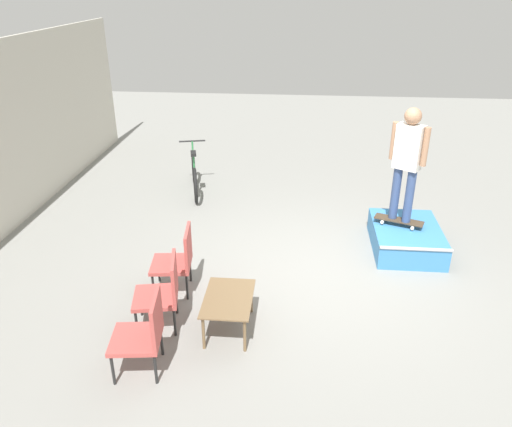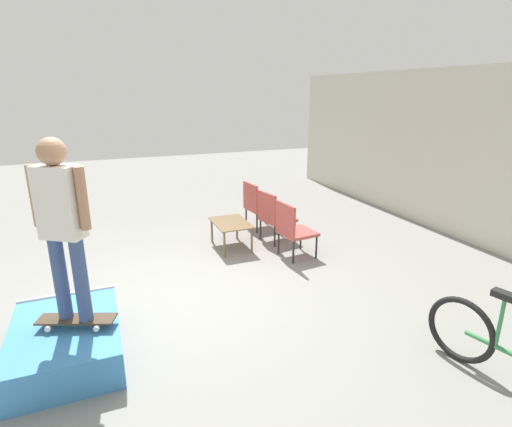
{
  "view_description": "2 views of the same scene",
  "coord_description": "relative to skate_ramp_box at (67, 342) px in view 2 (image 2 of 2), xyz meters",
  "views": [
    {
      "loc": [
        -6.24,
        0.41,
        3.86
      ],
      "look_at": [
        0.03,
        0.99,
        0.88
      ],
      "focal_mm": 35.0,
      "sensor_mm": 36.0,
      "label": 1
    },
    {
      "loc": [
        4.69,
        -0.81,
        2.59
      ],
      "look_at": [
        -0.42,
        1.24,
        0.89
      ],
      "focal_mm": 28.0,
      "sensor_mm": 36.0,
      "label": 2
    }
  ],
  "objects": [
    {
      "name": "patio_chair_left",
      "position": [
        -2.97,
        3.25,
        0.32
      ],
      "size": [
        0.58,
        0.58,
        0.92
      ],
      "rotation": [
        0.0,
        0.0,
        3.27
      ],
      "color": "black",
      "rests_on": "ground_plane"
    },
    {
      "name": "skateboard_on_ramp",
      "position": [
        0.07,
        0.13,
        0.27
      ],
      "size": [
        0.45,
        0.76,
        0.07
      ],
      "rotation": [
        0.0,
        0.0,
        1.2
      ],
      "color": "#473828",
      "rests_on": "skate_ramp_box"
    },
    {
      "name": "skate_ramp_box",
      "position": [
        0.0,
        0.0,
        0.0
      ],
      "size": [
        1.38,
        1.02,
        0.39
      ],
      "color": "#3D84C6",
      "rests_on": "ground_plane"
    },
    {
      "name": "ground_plane",
      "position": [
        -0.8,
        1.29,
        -0.19
      ],
      "size": [
        24.0,
        24.0,
        0.0
      ],
      "primitive_type": "plane",
      "color": "gray"
    },
    {
      "name": "patio_chair_right",
      "position": [
        -1.45,
        3.25,
        0.32
      ],
      "size": [
        0.58,
        0.58,
        0.92
      ],
      "rotation": [
        0.0,
        0.0,
        3.25
      ],
      "color": "black",
      "rests_on": "ground_plane"
    },
    {
      "name": "person_skater",
      "position": [
        0.07,
        0.13,
        1.31
      ],
      "size": [
        0.38,
        0.49,
        1.75
      ],
      "rotation": [
        0.0,
        0.0,
        0.98
      ],
      "color": "#384C7A",
      "rests_on": "skateboard_on_ramp"
    },
    {
      "name": "coffee_table",
      "position": [
        -2.23,
        2.47,
        0.21
      ],
      "size": [
        0.84,
        0.57,
        0.46
      ],
      "color": "brown",
      "rests_on": "ground_plane"
    },
    {
      "name": "patio_chair_center",
      "position": [
        -2.21,
        3.26,
        0.32
      ],
      "size": [
        0.61,
        0.61,
        0.92
      ],
      "rotation": [
        0.0,
        0.0,
        3.34
      ],
      "color": "black",
      "rests_on": "ground_plane"
    },
    {
      "name": "house_wall_back",
      "position": [
        -0.8,
        6.49,
        1.31
      ],
      "size": [
        12.0,
        0.06,
        3.0
      ],
      "color": "beige",
      "rests_on": "ground_plane"
    }
  ]
}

